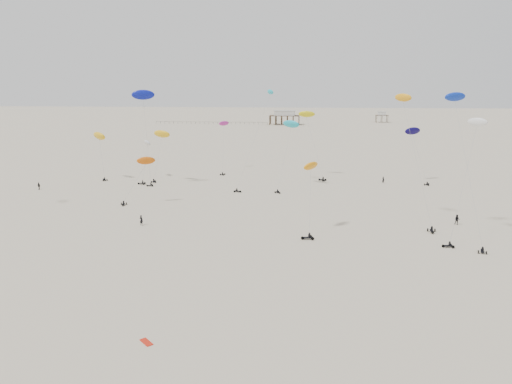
# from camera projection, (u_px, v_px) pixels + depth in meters

# --- Properties ---
(ground_plane) EXTENTS (900.00, 900.00, 0.00)m
(ground_plane) POSITION_uv_depth(u_px,v_px,m) (288.00, 152.00, 199.87)
(ground_plane) COLOR beige
(pavilion_main) EXTENTS (21.00, 13.00, 9.80)m
(pavilion_main) POSITION_uv_depth(u_px,v_px,m) (285.00, 118.00, 345.95)
(pavilion_main) COLOR brown
(pavilion_main) RESTS_ON ground
(pavilion_small) EXTENTS (9.00, 7.00, 8.00)m
(pavilion_small) POSITION_uv_depth(u_px,v_px,m) (382.00, 118.00, 367.49)
(pavilion_small) COLOR brown
(pavilion_small) RESTS_ON ground
(pier_fence) EXTENTS (80.20, 0.20, 1.50)m
(pier_fence) POSITION_uv_depth(u_px,v_px,m) (211.00, 123.00, 352.44)
(pier_fence) COLOR black
(pier_fence) RESTS_ON ground
(rig_0) EXTENTS (7.42, 5.67, 10.69)m
(rig_0) POSITION_uv_depth(u_px,v_px,m) (140.00, 172.00, 110.08)
(rig_0) COLOR black
(rig_0) RESTS_ON ground
(rig_1) EXTENTS (4.67, 15.86, 18.51)m
(rig_1) POSITION_uv_depth(u_px,v_px,m) (224.00, 137.00, 154.38)
(rig_1) COLOR black
(rig_1) RESTS_ON ground
(rig_2) EXTENTS (8.11, 10.65, 21.04)m
(rig_2) POSITION_uv_depth(u_px,v_px,m) (466.00, 169.00, 82.89)
(rig_2) COLOR black
(rig_2) RESTS_ON ground
(rig_3) EXTENTS (7.32, 12.88, 24.96)m
(rig_3) POSITION_uv_depth(u_px,v_px,m) (414.00, 149.00, 92.31)
(rig_3) COLOR black
(rig_3) RESTS_ON ground
(rig_4) EXTENTS (5.35, 16.50, 26.46)m
(rig_4) POSITION_uv_depth(u_px,v_px,m) (463.00, 140.00, 84.36)
(rig_4) COLOR black
(rig_4) RESTS_ON ground
(rig_5) EXTENTS (6.29, 13.96, 18.57)m
(rig_5) POSITION_uv_depth(u_px,v_px,m) (290.00, 131.00, 127.89)
(rig_5) COLOR black
(rig_5) RESTS_ON ground
(rig_7) EXTENTS (6.13, 6.84, 13.57)m
(rig_7) POSITION_uv_depth(u_px,v_px,m) (100.00, 141.00, 138.99)
(rig_7) COLOR black
(rig_7) RESTS_ON ground
(rig_8) EXTENTS (5.06, 14.81, 14.42)m
(rig_8) POSITION_uv_depth(u_px,v_px,m) (146.00, 153.00, 140.20)
(rig_8) COLOR black
(rig_8) RESTS_ON ground
(rig_9) EXTENTS (9.21, 16.96, 27.95)m
(rig_9) POSITION_uv_depth(u_px,v_px,m) (256.00, 133.00, 127.94)
(rig_9) COLOR black
(rig_9) RESTS_ON ground
(rig_10) EXTENTS (3.72, 9.80, 12.84)m
(rig_10) POSITION_uv_depth(u_px,v_px,m) (310.00, 190.00, 87.60)
(rig_10) COLOR black
(rig_10) RESTS_ON ground
(rig_11) EXTENTS (6.11, 4.56, 24.95)m
(rig_11) POSITION_uv_depth(u_px,v_px,m) (144.00, 103.00, 127.85)
(rig_11) COLOR black
(rig_11) RESTS_ON ground
(rig_12) EXTENTS (5.93, 5.37, 14.39)m
(rig_12) POSITION_uv_depth(u_px,v_px,m) (161.00, 141.00, 135.24)
(rig_12) COLOR black
(rig_12) RESTS_ON ground
(rig_13) EXTENTS (7.18, 9.46, 15.32)m
(rig_13) POSITION_uv_depth(u_px,v_px,m) (415.00, 139.00, 135.11)
(rig_13) COLOR black
(rig_13) RESTS_ON ground
(rig_14) EXTENTS (8.72, 10.91, 19.60)m
(rig_14) POSITION_uv_depth(u_px,v_px,m) (310.00, 129.00, 141.93)
(rig_14) COLOR black
(rig_14) RESTS_ON ground
(spectator_0) EXTENTS (0.98, 0.84, 2.28)m
(spectator_0) POSITION_uv_depth(u_px,v_px,m) (142.00, 225.00, 93.84)
(spectator_0) COLOR black
(spectator_0) RESTS_ON ground
(spectator_1) EXTENTS (1.28, 1.06, 2.28)m
(spectator_1) POSITION_uv_depth(u_px,v_px,m) (457.00, 225.00, 94.18)
(spectator_1) COLOR black
(spectator_1) RESTS_ON ground
(spectator_2) EXTENTS (1.42, 1.14, 2.12)m
(spectator_2) POSITION_uv_depth(u_px,v_px,m) (39.00, 189.00, 126.64)
(spectator_2) COLOR black
(spectator_2) RESTS_ON ground
(spectator_3) EXTENTS (0.90, 0.86, 2.04)m
(spectator_3) POSITION_uv_depth(u_px,v_px,m) (383.00, 183.00, 135.15)
(spectator_3) COLOR black
(spectator_3) RESTS_ON ground
(grounded_kite_b) EXTENTS (1.76, 1.77, 0.07)m
(grounded_kite_b) POSITION_uv_depth(u_px,v_px,m) (146.00, 342.00, 50.71)
(grounded_kite_b) COLOR red
(grounded_kite_b) RESTS_ON ground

